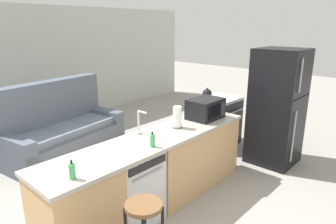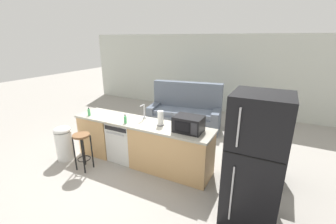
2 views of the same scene
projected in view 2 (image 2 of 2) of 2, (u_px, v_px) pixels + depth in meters
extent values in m
plane|color=gray|center=(136.00, 160.00, 4.77)|extent=(24.00, 24.00, 0.00)
cube|color=beige|center=(212.00, 73.00, 7.77)|extent=(10.00, 0.06, 2.60)
cube|color=tan|center=(101.00, 134.00, 5.03)|extent=(0.75, 0.62, 0.86)
cube|color=tan|center=(171.00, 151.00, 4.27)|extent=(1.55, 0.62, 0.86)
cube|color=#ADA899|center=(140.00, 123.00, 4.42)|extent=(2.94, 0.66, 0.04)
cube|color=brown|center=(142.00, 160.00, 4.69)|extent=(2.86, 0.56, 0.08)
cube|color=silver|center=(125.00, 140.00, 4.74)|extent=(0.58, 0.58, 0.84)
cube|color=black|center=(115.00, 129.00, 4.38)|extent=(0.52, 0.01, 0.08)
cylinder|color=#B2B2B7|center=(115.00, 134.00, 4.40)|extent=(0.44, 0.02, 0.02)
cube|color=black|center=(259.00, 156.00, 4.08)|extent=(0.76, 0.64, 0.85)
cube|color=black|center=(258.00, 163.00, 3.79)|extent=(0.53, 0.01, 0.43)
cylinder|color=silver|center=(259.00, 151.00, 3.69)|extent=(0.61, 0.03, 0.03)
cube|color=white|center=(263.00, 134.00, 3.93)|extent=(0.76, 0.64, 0.05)
torus|color=black|center=(252.00, 134.00, 3.89)|extent=(0.16, 0.16, 0.01)
torus|color=black|center=(273.00, 137.00, 3.75)|extent=(0.16, 0.16, 0.01)
torus|color=black|center=(254.00, 128.00, 4.11)|extent=(0.16, 0.16, 0.01)
torus|color=black|center=(274.00, 132.00, 3.96)|extent=(0.16, 0.16, 0.01)
cube|color=black|center=(255.00, 160.00, 2.99)|extent=(0.72, 0.70, 1.84)
cylinder|color=#B2B2B7|center=(239.00, 128.00, 2.59)|extent=(0.02, 0.02, 0.49)
cylinder|color=#B2B2B7|center=(231.00, 194.00, 2.88)|extent=(0.02, 0.02, 0.80)
cube|color=black|center=(253.00, 158.00, 2.62)|extent=(0.68, 0.01, 0.01)
cube|color=black|center=(189.00, 124.00, 3.93)|extent=(0.50, 0.36, 0.28)
cube|color=black|center=(182.00, 127.00, 3.80)|extent=(0.27, 0.01, 0.18)
cube|color=#2D2D33|center=(194.00, 129.00, 3.70)|extent=(0.11, 0.01, 0.21)
cylinder|color=silver|center=(144.00, 117.00, 4.62)|extent=(0.07, 0.07, 0.03)
cylinder|color=silver|center=(144.00, 111.00, 4.58)|extent=(0.02, 0.02, 0.26)
cylinder|color=silver|center=(142.00, 105.00, 4.48)|extent=(0.02, 0.14, 0.02)
cylinder|color=#4C4C51|center=(161.00, 125.00, 4.25)|extent=(0.14, 0.14, 0.01)
cylinder|color=white|center=(160.00, 118.00, 4.20)|extent=(0.11, 0.11, 0.27)
cylinder|color=#4CB266|center=(125.00, 120.00, 4.34)|extent=(0.06, 0.06, 0.14)
cylinder|color=black|center=(125.00, 115.00, 4.31)|extent=(0.02, 0.02, 0.04)
cylinder|color=#4CB266|center=(89.00, 112.00, 4.76)|extent=(0.06, 0.06, 0.14)
cylinder|color=black|center=(89.00, 108.00, 4.73)|extent=(0.02, 0.02, 0.04)
sphere|color=black|center=(254.00, 124.00, 4.08)|extent=(0.17, 0.17, 0.17)
sphere|color=black|center=(255.00, 119.00, 4.05)|extent=(0.03, 0.03, 0.03)
cone|color=black|center=(259.00, 124.00, 4.04)|extent=(0.08, 0.04, 0.06)
cylinder|color=brown|center=(81.00, 135.00, 4.24)|extent=(0.32, 0.32, 0.04)
cylinder|color=black|center=(75.00, 154.00, 4.31)|extent=(0.03, 0.03, 0.70)
cylinder|color=black|center=(83.00, 157.00, 4.21)|extent=(0.03, 0.03, 0.70)
cylinder|color=black|center=(84.00, 149.00, 4.50)|extent=(0.03, 0.03, 0.70)
cylinder|color=black|center=(92.00, 152.00, 4.40)|extent=(0.03, 0.03, 0.70)
torus|color=black|center=(84.00, 159.00, 4.40)|extent=(0.25, 0.25, 0.02)
cylinder|color=white|center=(64.00, 146.00, 4.74)|extent=(0.34, 0.34, 0.62)
ellipsoid|color=white|center=(62.00, 130.00, 4.62)|extent=(0.35, 0.35, 0.14)
cube|color=#515B6B|center=(184.00, 121.00, 6.46)|extent=(2.12, 1.20, 0.42)
cube|color=#515B6B|center=(187.00, 103.00, 6.62)|extent=(2.01, 0.55, 1.27)
cube|color=#515B6B|center=(155.00, 114.00, 6.69)|extent=(0.34, 0.92, 0.62)
cube|color=#515B6B|center=(216.00, 121.00, 6.16)|extent=(0.34, 0.92, 0.62)
cube|color=slate|center=(166.00, 110.00, 6.49)|extent=(0.65, 0.71, 0.12)
cube|color=slate|center=(184.00, 112.00, 6.33)|extent=(0.65, 0.71, 0.12)
cube|color=slate|center=(203.00, 114.00, 6.17)|extent=(0.65, 0.71, 0.12)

